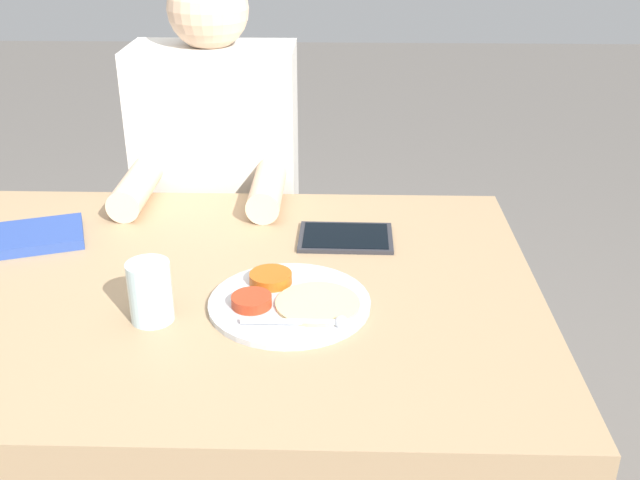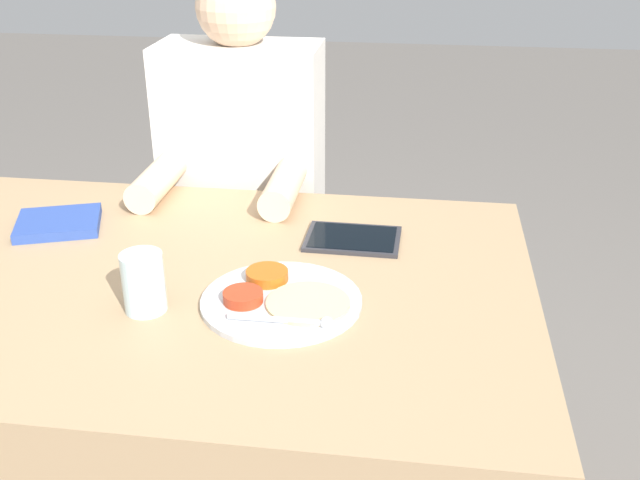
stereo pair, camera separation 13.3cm
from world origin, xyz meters
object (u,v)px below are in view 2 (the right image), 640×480
at_px(red_notebook, 59,224).
at_px(tablet_device, 353,239).
at_px(person_diner, 245,226).
at_px(drinking_glass, 142,282).
at_px(thali_tray, 280,299).

height_order(red_notebook, tablet_device, red_notebook).
height_order(person_diner, drinking_glass, person_diner).
relative_size(red_notebook, drinking_glass, 1.97).
relative_size(red_notebook, person_diner, 0.17).
distance_m(red_notebook, drinking_glass, 0.41).
xyz_separation_m(red_notebook, drinking_glass, (0.29, -0.29, 0.04)).
bearing_deg(red_notebook, drinking_glass, -45.12).
distance_m(red_notebook, tablet_device, 0.60).
relative_size(thali_tray, drinking_glass, 2.66).
relative_size(thali_tray, person_diner, 0.23).
bearing_deg(person_diner, red_notebook, -125.46).
bearing_deg(drinking_glass, tablet_device, 44.37).
bearing_deg(drinking_glass, thali_tray, 12.75).
distance_m(tablet_device, drinking_glass, 0.44).
bearing_deg(person_diner, tablet_device, -50.61).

